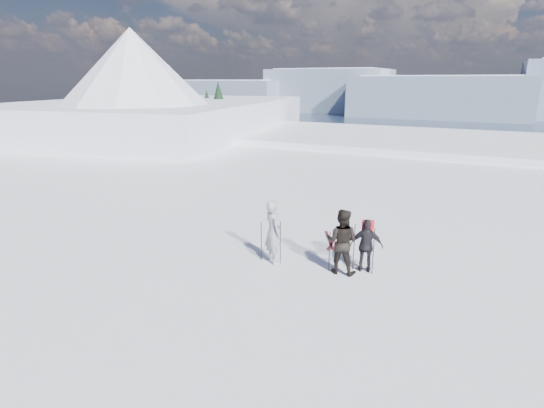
{
  "coord_description": "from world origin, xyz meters",
  "views": [
    {
      "loc": [
        3.52,
        -7.74,
        5.15
      ],
      "look_at": [
        -1.81,
        3.0,
        1.63
      ],
      "focal_mm": 28.0,
      "sensor_mm": 36.0,
      "label": 1
    }
  ],
  "objects_px": {
    "skier_grey": "(273,232)",
    "skis_loose": "(331,240)",
    "skier_dark": "(341,241)",
    "skier_pack": "(367,246)"
  },
  "relations": [
    {
      "from": "skier_grey",
      "to": "skis_loose",
      "type": "xyz_separation_m",
      "value": [
        1.01,
        2.36,
        -0.92
      ]
    },
    {
      "from": "skier_dark",
      "to": "skier_pack",
      "type": "bearing_deg",
      "value": -152.17
    },
    {
      "from": "skier_dark",
      "to": "skier_grey",
      "type": "bearing_deg",
      "value": 1.29
    },
    {
      "from": "skier_grey",
      "to": "skis_loose",
      "type": "bearing_deg",
      "value": -74.37
    },
    {
      "from": "skier_pack",
      "to": "skis_loose",
      "type": "bearing_deg",
      "value": -61.13
    },
    {
      "from": "skis_loose",
      "to": "skier_dark",
      "type": "bearing_deg",
      "value": -65.61
    },
    {
      "from": "skier_grey",
      "to": "skier_pack",
      "type": "distance_m",
      "value": 2.67
    },
    {
      "from": "skier_grey",
      "to": "skier_pack",
      "type": "relative_size",
      "value": 1.23
    },
    {
      "from": "skier_grey",
      "to": "skier_pack",
      "type": "bearing_deg",
      "value": -128.66
    },
    {
      "from": "skier_dark",
      "to": "skis_loose",
      "type": "bearing_deg",
      "value": -69.89
    }
  ]
}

